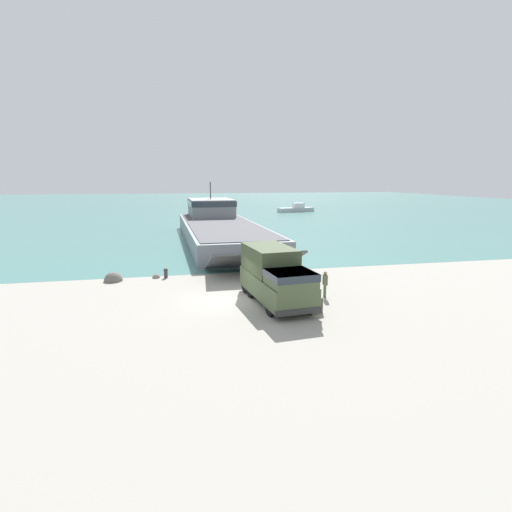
{
  "coord_description": "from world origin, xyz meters",
  "views": [
    {
      "loc": [
        -3.1,
        -23.34,
        7.3
      ],
      "look_at": [
        2.83,
        4.28,
        1.84
      ],
      "focal_mm": 28.0,
      "sensor_mm": 36.0,
      "label": 1
    }
  ],
  "objects": [
    {
      "name": "military_truck",
      "position": [
        2.87,
        -0.99,
        1.64
      ],
      "size": [
        3.22,
        7.08,
        3.24
      ],
      "rotation": [
        0.0,
        0.0,
        -1.47
      ],
      "color": "#475638",
      "rests_on": "ground_plane"
    },
    {
      "name": "mooring_bollard",
      "position": [
        -3.61,
        6.54,
        0.4
      ],
      "size": [
        0.32,
        0.32,
        0.75
      ],
      "color": "#333338",
      "rests_on": "ground_plane"
    },
    {
      "name": "soldier_on_ramp",
      "position": [
        6.19,
        -0.67,
        0.96
      ],
      "size": [
        0.31,
        0.47,
        1.67
      ],
      "rotation": [
        0.0,
        0.0,
        2.98
      ],
      "color": "#566042",
      "rests_on": "ground_plane"
    },
    {
      "name": "ground_plane",
      "position": [
        0.0,
        0.0,
        0.0
      ],
      "size": [
        240.0,
        240.0,
        0.0
      ],
      "primitive_type": "plane",
      "color": "#9E998E"
    },
    {
      "name": "cargo_crate",
      "position": [
        4.37,
        -3.18,
        0.42
      ],
      "size": [
        1.19,
        1.28,
        0.84
      ],
      "primitive_type": "cube",
      "rotation": [
        0.0,
        0.0,
        0.44
      ],
      "color": "#4C4738",
      "rests_on": "ground_plane"
    },
    {
      "name": "moored_boat_a",
      "position": [
        24.88,
        63.38,
        0.65
      ],
      "size": [
        8.77,
        3.76,
        1.97
      ],
      "rotation": [
        0.0,
        0.0,
        1.79
      ],
      "color": "#B7BABF",
      "rests_on": "ground_plane"
    },
    {
      "name": "water_surface",
      "position": [
        0.0,
        97.17,
        0.0
      ],
      "size": [
        240.0,
        180.0,
        0.01
      ],
      "primitive_type": "cube",
      "color": "#477F7A",
      "rests_on": "ground_plane"
    },
    {
      "name": "shoreline_rock_a",
      "position": [
        -7.35,
        6.36,
        0.0
      ],
      "size": [
        1.33,
        1.33,
        1.33
      ],
      "primitive_type": "sphere",
      "color": "#66605B",
      "rests_on": "ground_plane"
    },
    {
      "name": "landing_craft",
      "position": [
        2.74,
        25.79,
        1.61
      ],
      "size": [
        8.99,
        34.57,
        6.91
      ],
      "rotation": [
        0.0,
        0.0,
        0.02
      ],
      "color": "gray",
      "rests_on": "ground_plane"
    },
    {
      "name": "shoreline_rock_b",
      "position": [
        -4.33,
        6.7,
        0.0
      ],
      "size": [
        0.59,
        0.59,
        0.59
      ],
      "primitive_type": "sphere",
      "color": "gray",
      "rests_on": "ground_plane"
    }
  ]
}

